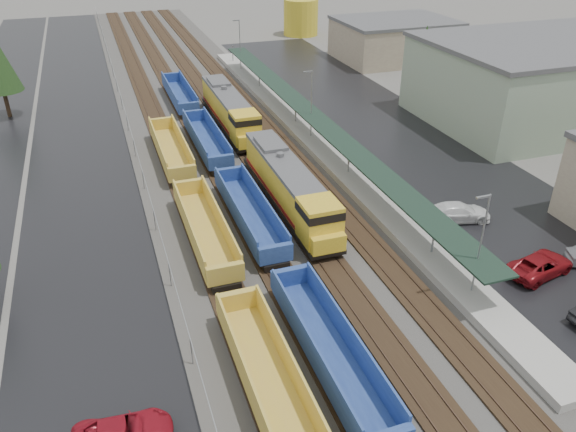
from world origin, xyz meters
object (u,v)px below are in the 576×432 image
object	(u,v)px
well_string_yellow	(270,382)
well_string_blue	(282,269)
locomotive_trail	(230,111)
storage_tank	(301,17)
parked_car_east_b	(540,265)
locomotive_lead	(290,187)
parked_car_east_c	(458,212)

from	to	relation	value
well_string_yellow	well_string_blue	distance (m)	10.54
locomotive_trail	storage_tank	bearing A→B (deg)	60.86
storage_tank	parked_car_east_b	size ratio (longest dim) A/B	1.25
locomotive_lead	parked_car_east_b	distance (m)	20.38
locomotive_trail	parked_car_east_b	xyz separation A→B (m)	(13.91, -35.81, -1.55)
well_string_yellow	well_string_blue	size ratio (longest dim) A/B	0.82
storage_tank	parked_car_east_c	bearing A→B (deg)	-100.12
locomotive_trail	storage_tank	xyz separation A→B (m)	(25.99, 46.63, 1.06)
storage_tank	parked_car_east_c	size ratio (longest dim) A/B	1.24
well_string_yellow	parked_car_east_b	distance (m)	22.41
well_string_yellow	parked_car_east_c	size ratio (longest dim) A/B	15.18
well_string_yellow	parked_car_east_c	xyz separation A→B (m)	(20.81, 13.30, -0.40)
well_string_blue	parked_car_east_c	xyz separation A→B (m)	(16.81, 3.55, -0.38)
well_string_blue	parked_car_east_b	world-z (taller)	well_string_blue
locomotive_trail	parked_car_east_c	distance (m)	30.12
locomotive_lead	storage_tank	world-z (taller)	storage_tank
well_string_yellow	locomotive_trail	bearing A→B (deg)	78.83
storage_tank	well_string_blue	bearing A→B (deg)	-111.18
parked_car_east_b	parked_car_east_c	xyz separation A→B (m)	(-1.10, 8.59, 0.04)
parked_car_east_c	locomotive_trail	bearing A→B (deg)	38.90
parked_car_east_c	storage_tank	bearing A→B (deg)	3.57
well_string_yellow	storage_tank	xyz separation A→B (m)	(33.99, 87.15, 2.18)
parked_car_east_b	well_string_yellow	bearing A→B (deg)	89.87
well_string_blue	storage_tank	xyz separation A→B (m)	(29.99, 77.40, 2.20)
well_string_blue	storage_tank	size ratio (longest dim) A/B	14.85
parked_car_east_b	locomotive_trail	bearing A→B (deg)	8.97
well_string_blue	parked_car_east_c	bearing A→B (deg)	11.91
well_string_blue	well_string_yellow	bearing A→B (deg)	-112.30
well_string_yellow	parked_car_east_c	bearing A→B (deg)	32.58
locomotive_lead	storage_tank	xyz separation A→B (m)	(25.99, 67.63, 1.06)
locomotive_lead	well_string_blue	bearing A→B (deg)	-112.27
locomotive_lead	parked_car_east_c	distance (m)	14.32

